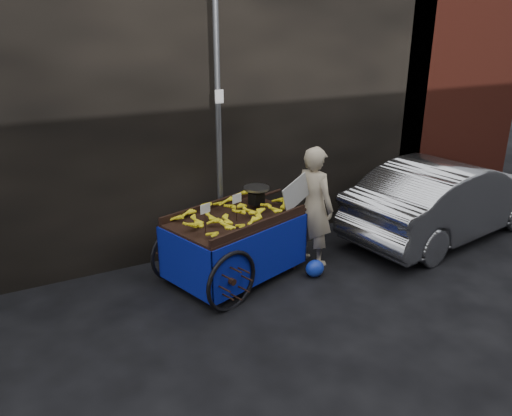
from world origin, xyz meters
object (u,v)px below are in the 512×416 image
banana_cart (231,225)px  plastic_bag (315,268)px  parked_car (448,198)px  vendor (314,206)px

banana_cart → plastic_bag: (1.04, -0.50, -0.67)m
plastic_bag → parked_car: 2.81m
plastic_bag → parked_car: parked_car is taller
vendor → plastic_bag: bearing=134.1°
vendor → plastic_bag: vendor is taller
plastic_bag → banana_cart: bearing=154.2°
parked_car → banana_cart: bearing=77.4°
banana_cart → parked_car: bearing=-21.4°
banana_cart → parked_car: (3.79, -0.27, -0.15)m
banana_cart → plastic_bag: 1.33m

